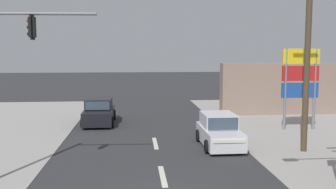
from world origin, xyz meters
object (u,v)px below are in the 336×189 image
utility_pole_midground_right (309,24)px  traffic_signal_mast (7,70)px  shopping_plaza_sign (300,77)px  sedan_crossing_left (99,112)px  hatchback_oncoming_near (219,131)px

utility_pole_midground_right → traffic_signal_mast: utility_pole_midground_right is taller
shopping_plaza_sign → utility_pole_midground_right: bearing=-110.7°
traffic_signal_mast → sedan_crossing_left: size_ratio=1.41×
utility_pole_midground_right → shopping_plaza_sign: bearing=69.3°
hatchback_oncoming_near → sedan_crossing_left: sedan_crossing_left is taller
hatchback_oncoming_near → sedan_crossing_left: bearing=134.2°
utility_pole_midground_right → sedan_crossing_left: bearing=142.0°
shopping_plaza_sign → sedan_crossing_left: (-11.42, 2.88, -2.28)m
traffic_signal_mast → utility_pole_midground_right: bearing=13.3°
utility_pole_midground_right → sedan_crossing_left: 13.20m
shopping_plaza_sign → hatchback_oncoming_near: shopping_plaza_sign is taller
utility_pole_midground_right → sedan_crossing_left: (-9.66, 7.55, -4.89)m
utility_pole_midground_right → shopping_plaza_sign: size_ratio=2.32×
hatchback_oncoming_near → sedan_crossing_left: size_ratio=0.86×
utility_pole_midground_right → traffic_signal_mast: 12.23m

